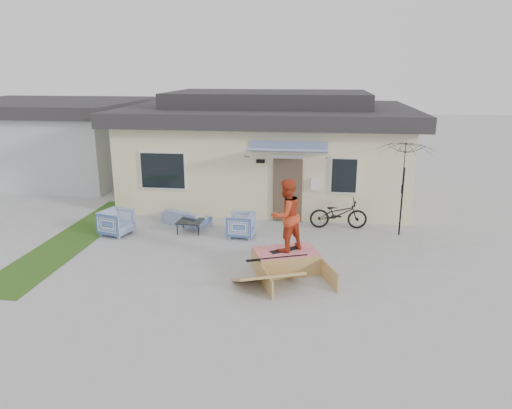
# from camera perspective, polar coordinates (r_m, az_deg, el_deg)

# --- Properties ---
(ground) EXTENTS (90.00, 90.00, 0.00)m
(ground) POSITION_cam_1_polar(r_m,az_deg,el_deg) (11.93, -2.57, -8.34)
(ground) COLOR #A4A4A4
(ground) RESTS_ON ground
(grass_strip) EXTENTS (1.40, 8.00, 0.01)m
(grass_strip) POSITION_cam_1_polar(r_m,az_deg,el_deg) (15.37, -20.73, -3.72)
(grass_strip) COLOR #295018
(grass_strip) RESTS_ON ground
(house) EXTENTS (10.80, 8.49, 4.10)m
(house) POSITION_cam_1_polar(r_m,az_deg,el_deg) (19.03, 1.52, 6.99)
(house) COLOR beige
(house) RESTS_ON ground
(neighbor_house) EXTENTS (8.60, 7.60, 3.50)m
(neighbor_house) POSITION_cam_1_polar(r_m,az_deg,el_deg) (24.35, -23.56, 7.27)
(neighbor_house) COLOR #AFB6BE
(neighbor_house) RESTS_ON ground
(loveseat) EXTENTS (1.70, 1.12, 0.64)m
(loveseat) POSITION_cam_1_polar(r_m,az_deg,el_deg) (15.67, -8.33, -1.23)
(loveseat) COLOR #3052A0
(loveseat) RESTS_ON ground
(armchair_left) EXTENTS (0.98, 1.01, 0.86)m
(armchair_left) POSITION_cam_1_polar(r_m,az_deg,el_deg) (15.13, -16.33, -1.92)
(armchair_left) COLOR #3052A0
(armchair_left) RESTS_ON ground
(armchair_right) EXTENTS (0.77, 0.81, 0.80)m
(armchair_right) POSITION_cam_1_polar(r_m,az_deg,el_deg) (14.37, -1.81, -2.33)
(armchair_right) COLOR #3052A0
(armchair_right) RESTS_ON ground
(coffee_table) EXTENTS (0.79, 0.79, 0.36)m
(coffee_table) POSITION_cam_1_polar(r_m,az_deg,el_deg) (14.98, -7.83, -2.58)
(coffee_table) COLOR black
(coffee_table) RESTS_ON ground
(bicycle) EXTENTS (1.85, 0.76, 1.16)m
(bicycle) POSITION_cam_1_polar(r_m,az_deg,el_deg) (15.29, 9.83, -0.72)
(bicycle) COLOR black
(bicycle) RESTS_ON ground
(patio_umbrella) EXTENTS (2.06, 1.96, 2.20)m
(patio_umbrella) POSITION_cam_1_polar(r_m,az_deg,el_deg) (14.81, 17.21, 2.93)
(patio_umbrella) COLOR black
(patio_umbrella) RESTS_ON ground
(skate_ramp) EXTENTS (2.16, 2.45, 0.51)m
(skate_ramp) POSITION_cam_1_polar(r_m,az_deg,el_deg) (12.08, 3.60, -6.71)
(skate_ramp) COLOR #AB844A
(skate_ramp) RESTS_ON ground
(skateboard) EXTENTS (0.80, 0.65, 0.05)m
(skateboard) POSITION_cam_1_polar(r_m,az_deg,el_deg) (12.02, 3.55, -5.38)
(skateboard) COLOR black
(skateboard) RESTS_ON skate_ramp
(skater) EXTENTS (1.11, 1.11, 1.81)m
(skater) POSITION_cam_1_polar(r_m,az_deg,el_deg) (11.71, 3.62, -1.14)
(skater) COLOR #BE3B1D
(skater) RESTS_ON skateboard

